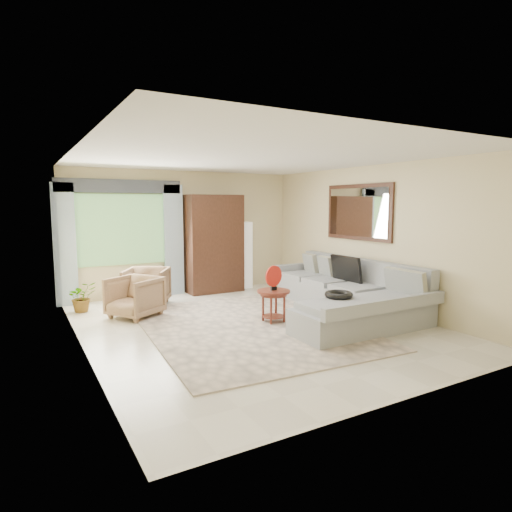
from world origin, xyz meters
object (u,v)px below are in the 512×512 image
armchair_left (135,297)px  sectional_sofa (347,298)px  armchair_right (147,287)px  potted_plant (82,297)px  tv_screen (346,269)px  armoire (214,244)px  floor_lamp (245,255)px  coffee_table (274,306)px

armchair_left → sectional_sofa: bearing=31.8°
armchair_right → potted_plant: armchair_right is taller
tv_screen → armoire: bearing=120.5°
potted_plant → armoire: (2.77, 0.46, 0.78)m
potted_plant → armoire: size_ratio=0.25×
armoire → armchair_left: bearing=-147.6°
sectional_sofa → floor_lamp: (-0.43, 2.96, 0.47)m
sectional_sofa → coffee_table: size_ratio=6.51×
armoire → armchair_right: bearing=-160.8°
coffee_table → potted_plant: 3.45m
tv_screen → potted_plant: size_ratio=1.39×
armchair_left → floor_lamp: floor_lamp is taller
tv_screen → coffee_table: 1.76m
potted_plant → sectional_sofa: bearing=-31.3°
potted_plant → armoire: armoire is taller
potted_plant → armchair_right: bearing=-5.5°
armchair_right → armoire: 1.87m
armchair_left → armchair_right: bearing=118.7°
armoire → potted_plant: bearing=-170.5°
tv_screen → coffee_table: tv_screen is taller
armchair_left → armchair_right: 0.83m
tv_screen → coffee_table: (-1.69, -0.21, -0.44)m
armchair_right → armoire: bearing=49.5°
armchair_left → floor_lamp: bearing=83.3°
armchair_right → armchair_left: bearing=-88.7°
tv_screen → armchair_left: bearing=160.7°
tv_screen → floor_lamp: floor_lamp is taller
sectional_sofa → floor_lamp: size_ratio=2.31×
floor_lamp → armoire: bearing=-175.7°
sectional_sofa → armchair_left: size_ratio=4.55×
tv_screen → armchair_left: size_ratio=0.97×
armchair_left → potted_plant: armchair_left is taller
sectional_sofa → tv_screen: size_ratio=4.68×
coffee_table → floor_lamp: bearing=70.6°
armchair_right → floor_lamp: floor_lamp is taller
armoire → floor_lamp: 0.86m
tv_screen → floor_lamp: bearing=105.0°
armoire → tv_screen: bearing=-59.5°
potted_plant → floor_lamp: floor_lamp is taller
armchair_left → armchair_right: size_ratio=0.97×
floor_lamp → potted_plant: bearing=-171.7°
tv_screen → potted_plant: (-4.27, 2.08, -0.45)m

